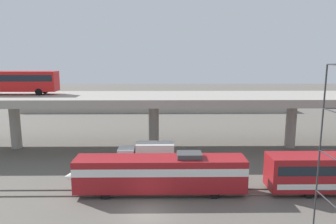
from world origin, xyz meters
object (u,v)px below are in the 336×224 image
object	(u,v)px
transit_bus_on_overpass	(16,80)
train_locomotive	(152,172)
parked_car_2	(96,99)
parked_car_0	(76,102)
parked_car_1	(203,99)
service_truck_west	(148,154)
parked_car_3	(258,98)

from	to	relation	value
transit_bus_on_overpass	train_locomotive	bearing A→B (deg)	140.43
train_locomotive	parked_car_2	xyz separation A→B (m)	(-17.05, 53.84, 0.11)
parked_car_0	parked_car_1	bearing A→B (deg)	9.68
parked_car_2	service_truck_west	bearing A→B (deg)	109.38
transit_bus_on_overpass	parked_car_3	bearing A→B (deg)	-141.61
service_truck_west	parked_car_0	xyz separation A→B (m)	(-20.05, 40.69, 0.67)
service_truck_west	parked_car_2	world-z (taller)	service_truck_west
parked_car_2	parked_car_3	bearing A→B (deg)	-179.56
parked_car_0	service_truck_west	bearing A→B (deg)	-63.77
parked_car_0	parked_car_1	distance (m)	32.83
transit_bus_on_overpass	parked_car_1	bearing A→B (deg)	-131.08
service_truck_west	parked_car_2	distance (m)	49.01
parked_car_2	parked_car_3	size ratio (longest dim) A/B	1.08
parked_car_2	parked_car_3	world-z (taller)	same
service_truck_west	parked_car_0	size ratio (longest dim) A/B	1.47
train_locomotive	parked_car_0	distance (m)	52.61
service_truck_west	parked_car_2	size ratio (longest dim) A/B	1.45
service_truck_west	parked_car_2	xyz separation A→B (m)	(-16.27, 46.23, 0.67)
train_locomotive	transit_bus_on_overpass	size ratio (longest dim) A/B	1.49
train_locomotive	parked_car_3	distance (m)	60.24
parked_car_3	transit_bus_on_overpass	bearing A→B (deg)	-141.61
train_locomotive	parked_car_2	bearing A→B (deg)	-72.43
parked_car_1	parked_car_2	xyz separation A→B (m)	(-28.58, 0.02, 0.00)
parked_car_2	parked_car_3	distance (m)	43.40
train_locomotive	parked_car_2	world-z (taller)	train_locomotive
parked_car_1	parked_car_3	distance (m)	14.82
train_locomotive	parked_car_3	world-z (taller)	train_locomotive
parked_car_0	parked_car_3	world-z (taller)	same
service_truck_west	parked_car_2	bearing A→B (deg)	-70.62
parked_car_3	parked_car_0	bearing A→B (deg)	-172.91
train_locomotive	parked_car_3	bearing A→B (deg)	-115.94
parked_car_1	parked_car_2	bearing A→B (deg)	179.96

